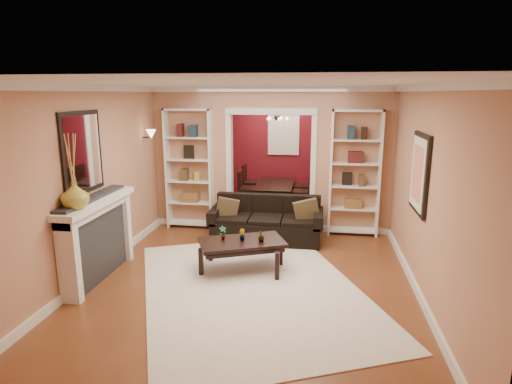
% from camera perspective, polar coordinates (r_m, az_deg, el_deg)
% --- Properties ---
extents(floor, '(8.00, 8.00, 0.00)m').
position_cam_1_polar(floor, '(7.30, 0.82, -7.61)').
color(floor, brown).
rests_on(floor, ground).
extents(ceiling, '(8.00, 8.00, 0.00)m').
position_cam_1_polar(ceiling, '(6.84, 0.89, 14.09)').
color(ceiling, white).
rests_on(ceiling, ground).
extents(wall_back, '(8.00, 0.00, 8.00)m').
position_cam_1_polar(wall_back, '(10.88, 3.71, 6.55)').
color(wall_back, tan).
rests_on(wall_back, ground).
extents(wall_front, '(8.00, 0.00, 8.00)m').
position_cam_1_polar(wall_front, '(3.17, -9.08, -9.89)').
color(wall_front, tan).
rests_on(wall_front, ground).
extents(wall_left, '(0.00, 8.00, 8.00)m').
position_cam_1_polar(wall_left, '(7.57, -16.29, 3.21)').
color(wall_left, tan).
rests_on(wall_left, ground).
extents(wall_right, '(0.00, 8.00, 8.00)m').
position_cam_1_polar(wall_right, '(7.01, 19.41, 2.23)').
color(wall_right, tan).
rests_on(wall_right, ground).
extents(partition_wall, '(4.50, 0.15, 2.70)m').
position_cam_1_polar(partition_wall, '(8.12, 2.00, 4.35)').
color(partition_wall, tan).
rests_on(partition_wall, floor).
extents(red_back_panel, '(4.44, 0.04, 2.64)m').
position_cam_1_polar(red_back_panel, '(10.85, 3.69, 6.37)').
color(red_back_panel, maroon).
rests_on(red_back_panel, floor).
extents(dining_window, '(0.78, 0.03, 0.98)m').
position_cam_1_polar(dining_window, '(10.79, 3.69, 7.56)').
color(dining_window, '#8CA5CC').
rests_on(dining_window, wall_back).
extents(area_rug, '(4.08, 4.66, 0.01)m').
position_cam_1_polar(area_rug, '(5.91, -0.58, -12.72)').
color(area_rug, silver).
rests_on(area_rug, floor).
extents(sofa, '(1.99, 0.86, 0.78)m').
position_cam_1_polar(sofa, '(7.60, 1.40, -3.69)').
color(sofa, black).
rests_on(sofa, floor).
extents(pillow_left, '(0.39, 0.20, 0.38)m').
position_cam_1_polar(pillow_left, '(7.65, -3.86, -2.21)').
color(pillow_left, brown).
rests_on(pillow_left, sofa).
extents(pillow_right, '(0.43, 0.21, 0.42)m').
position_cam_1_polar(pillow_right, '(7.47, 6.75, -2.47)').
color(pillow_right, brown).
rests_on(pillow_right, sofa).
extents(coffee_table, '(1.38, 1.09, 0.46)m').
position_cam_1_polar(coffee_table, '(6.40, -1.87, -8.46)').
color(coffee_table, black).
rests_on(coffee_table, floor).
extents(plant_left, '(0.13, 0.12, 0.21)m').
position_cam_1_polar(plant_left, '(6.34, -4.44, -5.47)').
color(plant_left, '#336626').
rests_on(plant_left, coffee_table).
extents(plant_center, '(0.12, 0.13, 0.18)m').
position_cam_1_polar(plant_center, '(6.28, -1.89, -5.74)').
color(plant_center, '#336626').
rests_on(plant_center, coffee_table).
extents(plant_right, '(0.14, 0.14, 0.17)m').
position_cam_1_polar(plant_right, '(6.24, 0.70, -5.88)').
color(plant_right, '#336626').
rests_on(plant_right, coffee_table).
extents(bookshelf_left, '(0.90, 0.30, 2.30)m').
position_cam_1_polar(bookshelf_left, '(8.31, -8.85, 3.00)').
color(bookshelf_left, white).
rests_on(bookshelf_left, floor).
extents(bookshelf_right, '(0.90, 0.30, 2.30)m').
position_cam_1_polar(bookshelf_right, '(7.96, 13.01, 2.39)').
color(bookshelf_right, white).
rests_on(bookshelf_right, floor).
extents(fireplace, '(0.32, 1.70, 1.16)m').
position_cam_1_polar(fireplace, '(6.39, -20.13, -5.99)').
color(fireplace, white).
rests_on(fireplace, floor).
extents(vase, '(0.44, 0.44, 0.36)m').
position_cam_1_polar(vase, '(5.78, -23.01, -0.37)').
color(vase, '#A7A135').
rests_on(vase, fireplace).
extents(mirror, '(0.03, 0.95, 1.10)m').
position_cam_1_polar(mirror, '(6.19, -22.16, 4.89)').
color(mirror, silver).
rests_on(mirror, wall_left).
extents(wall_sconce, '(0.18, 0.18, 0.22)m').
position_cam_1_polar(wall_sconce, '(7.97, -14.21, 7.28)').
color(wall_sconce, '#FFE0A5').
rests_on(wall_sconce, wall_left).
extents(framed_art, '(0.04, 0.85, 1.05)m').
position_cam_1_polar(framed_art, '(6.00, 20.90, 2.35)').
color(framed_art, black).
rests_on(framed_art, wall_right).
extents(dining_table, '(1.52, 0.85, 0.53)m').
position_cam_1_polar(dining_table, '(9.97, 2.71, -0.37)').
color(dining_table, black).
rests_on(dining_table, floor).
extents(dining_chair_nw, '(0.56, 0.56, 0.90)m').
position_cam_1_polar(dining_chair_nw, '(9.71, -0.69, 0.38)').
color(dining_chair_nw, black).
rests_on(dining_chair_nw, floor).
extents(dining_chair_ne, '(0.51, 0.51, 0.84)m').
position_cam_1_polar(dining_chair_ne, '(9.60, 5.80, 0.00)').
color(dining_chair_ne, black).
rests_on(dining_chair_ne, floor).
extents(dining_chair_sw, '(0.47, 0.47, 0.94)m').
position_cam_1_polar(dining_chair_sw, '(10.28, -0.15, 1.23)').
color(dining_chair_sw, black).
rests_on(dining_chair_sw, floor).
extents(dining_chair_se, '(0.47, 0.47, 0.83)m').
position_cam_1_polar(dining_chair_se, '(10.19, 5.97, 0.73)').
color(dining_chair_se, black).
rests_on(dining_chair_se, floor).
extents(chandelier, '(0.50, 0.50, 0.30)m').
position_cam_1_polar(chandelier, '(9.53, 3.08, 9.68)').
color(chandelier, '#302116').
rests_on(chandelier, ceiling).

